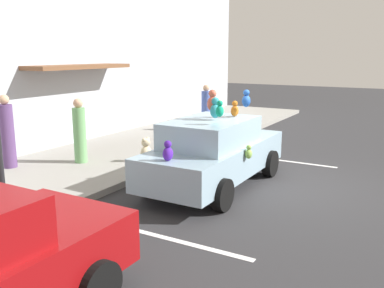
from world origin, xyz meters
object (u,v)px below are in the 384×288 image
plush_covered_car (214,151)px  pedestrian_by_lamp (7,134)px  pedestrian_walking_past (80,133)px  pedestrian_near_shopfront (206,109)px  teddy_bear_on_sidewalk (146,150)px

plush_covered_car → pedestrian_by_lamp: (-1.62, 4.92, 0.19)m
plush_covered_car → pedestrian_walking_past: (-0.36, 3.73, 0.13)m
pedestrian_by_lamp → pedestrian_near_shopfront: bearing=-14.4°
pedestrian_near_shopfront → pedestrian_walking_past: (-5.78, 0.62, 0.01)m
plush_covered_car → teddy_bear_on_sidewalk: bearing=76.6°
pedestrian_near_shopfront → pedestrian_by_lamp: (-7.03, 1.81, 0.07)m
plush_covered_car → pedestrian_near_shopfront: bearing=29.9°
pedestrian_walking_past → pedestrian_near_shopfront: bearing=-6.1°
teddy_bear_on_sidewalk → pedestrian_by_lamp: bearing=129.5°
teddy_bear_on_sidewalk → plush_covered_car: bearing=-103.4°
plush_covered_car → pedestrian_near_shopfront: 6.25m
plush_covered_car → teddy_bear_on_sidewalk: 2.38m
plush_covered_car → pedestrian_by_lamp: 5.18m
pedestrian_walking_past → pedestrian_by_lamp: (-1.26, 1.19, 0.06)m
plush_covered_car → pedestrian_by_lamp: bearing=108.2°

